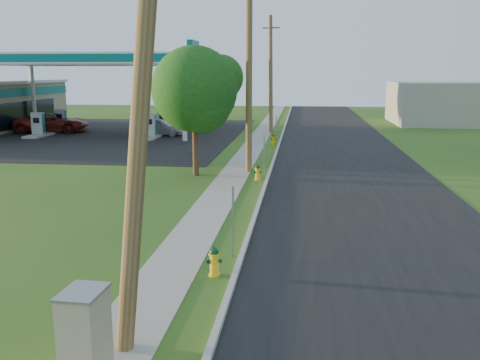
# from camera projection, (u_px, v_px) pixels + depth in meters

# --- Properties ---
(ground_plane) EXTENTS (140.00, 140.00, 0.00)m
(ground_plane) POSITION_uv_depth(u_px,v_px,m) (194.00, 327.00, 10.72)
(ground_plane) COLOR #214E1B
(ground_plane) RESTS_ON ground
(road) EXTENTS (8.00, 120.00, 0.02)m
(road) POSITION_uv_depth(u_px,v_px,m) (366.00, 209.00, 19.94)
(road) COLOR black
(road) RESTS_ON ground
(curb) EXTENTS (0.15, 120.00, 0.15)m
(curb) POSITION_uv_depth(u_px,v_px,m) (259.00, 204.00, 20.38)
(curb) COLOR #A29F95
(curb) RESTS_ON ground
(sidewalk) EXTENTS (1.50, 120.00, 0.03)m
(sidewalk) POSITION_uv_depth(u_px,v_px,m) (214.00, 204.00, 20.59)
(sidewalk) COLOR #99958B
(sidewalk) RESTS_ON ground
(forecourt) EXTENTS (26.00, 28.00, 0.02)m
(forecourt) POSITION_uv_depth(u_px,v_px,m) (80.00, 134.00, 43.68)
(forecourt) COLOR black
(forecourt) RESTS_ON ground
(utility_pole_near) EXTENTS (1.40, 0.32, 9.48)m
(utility_pole_near) POSITION_uv_depth(u_px,v_px,m) (141.00, 86.00, 8.86)
(utility_pole_near) COLOR brown
(utility_pole_near) RESTS_ON ground
(utility_pole_mid) EXTENTS (1.40, 0.32, 9.80)m
(utility_pole_mid) POSITION_uv_depth(u_px,v_px,m) (249.00, 73.00, 26.35)
(utility_pole_mid) COLOR brown
(utility_pole_mid) RESTS_ON ground
(utility_pole_far) EXTENTS (1.40, 0.32, 9.50)m
(utility_pole_far) POSITION_uv_depth(u_px,v_px,m) (271.00, 74.00, 43.90)
(utility_pole_far) COLOR brown
(utility_pole_far) RESTS_ON ground
(sign_post_near) EXTENTS (0.05, 0.04, 2.00)m
(sign_post_near) POSITION_uv_depth(u_px,v_px,m) (233.00, 222.00, 14.58)
(sign_post_near) COLOR gray
(sign_post_near) RESTS_ON ground
(sign_post_mid) EXTENTS (0.05, 0.04, 2.00)m
(sign_post_mid) POSITION_uv_depth(u_px,v_px,m) (264.00, 156.00, 26.07)
(sign_post_mid) COLOR gray
(sign_post_mid) RESTS_ON ground
(sign_post_far) EXTENTS (0.05, 0.04, 2.00)m
(sign_post_far) POSITION_uv_depth(u_px,v_px,m) (276.00, 129.00, 37.94)
(sign_post_far) COLOR gray
(sign_post_far) RESTS_ON ground
(gas_canopy) EXTENTS (18.18, 9.18, 6.40)m
(gas_canopy) POSITION_uv_depth(u_px,v_px,m) (100.00, 60.00, 42.28)
(gas_canopy) COLOR silver
(gas_canopy) RESTS_ON ground
(fuel_pump_nw) EXTENTS (1.20, 3.20, 1.90)m
(fuel_pump_nw) POSITION_uv_depth(u_px,v_px,m) (38.00, 128.00, 41.87)
(fuel_pump_nw) COLOR #A29F95
(fuel_pump_nw) RESTS_ON ground
(fuel_pump_ne) EXTENTS (1.20, 3.20, 1.90)m
(fuel_pump_ne) POSITION_uv_depth(u_px,v_px,m) (150.00, 129.00, 40.85)
(fuel_pump_ne) COLOR #A29F95
(fuel_pump_ne) RESTS_ON ground
(fuel_pump_sw) EXTENTS (1.20, 3.20, 1.90)m
(fuel_pump_sw) POSITION_uv_depth(u_px,v_px,m) (61.00, 123.00, 45.77)
(fuel_pump_sw) COLOR #A29F95
(fuel_pump_sw) RESTS_ON ground
(fuel_pump_se) EXTENTS (1.20, 3.20, 1.90)m
(fuel_pump_se) POSITION_uv_depth(u_px,v_px,m) (163.00, 124.00, 44.75)
(fuel_pump_se) COLOR #A29F95
(fuel_pump_se) RESTS_ON ground
(price_pylon) EXTENTS (0.34, 2.04, 6.85)m
(price_pylon) POSITION_uv_depth(u_px,v_px,m) (194.00, 65.00, 32.05)
(price_pylon) COLOR gray
(price_pylon) RESTS_ON ground
(distant_building) EXTENTS (14.00, 10.00, 4.00)m
(distant_building) POSITION_uv_depth(u_px,v_px,m) (467.00, 103.00, 52.08)
(distant_building) COLOR gray
(distant_building) RESTS_ON ground
(tree_verge) EXTENTS (4.14, 4.14, 6.27)m
(tree_verge) POSITION_uv_depth(u_px,v_px,m) (196.00, 93.00, 25.52)
(tree_verge) COLOR #3D2B1C
(tree_verge) RESTS_ON ground
(tree_lot) EXTENTS (4.40, 4.40, 6.67)m
(tree_lot) POSITION_uv_depth(u_px,v_px,m) (222.00, 79.00, 51.77)
(tree_lot) COLOR #3D2B1C
(tree_lot) RESTS_ON ground
(hydrant_near) EXTENTS (0.40, 0.36, 0.77)m
(hydrant_near) POSITION_uv_depth(u_px,v_px,m) (214.00, 262.00, 13.34)
(hydrant_near) COLOR yellow
(hydrant_near) RESTS_ON ground
(hydrant_mid) EXTENTS (0.38, 0.34, 0.74)m
(hydrant_mid) POSITION_uv_depth(u_px,v_px,m) (258.00, 172.00, 25.21)
(hydrant_mid) COLOR gold
(hydrant_mid) RESTS_ON ground
(hydrant_far) EXTENTS (0.39, 0.34, 0.75)m
(hydrant_far) POSITION_uv_depth(u_px,v_px,m) (273.00, 139.00, 37.45)
(hydrant_far) COLOR #DDB700
(hydrant_far) RESTS_ON ground
(utility_cabinet) EXTENTS (0.71, 0.91, 1.49)m
(utility_cabinet) POSITION_uv_depth(u_px,v_px,m) (85.00, 332.00, 8.94)
(utility_cabinet) COLOR tan
(utility_cabinet) RESTS_ON ground
(car_red) EXTENTS (6.37, 3.78, 1.66)m
(car_red) POSITION_uv_depth(u_px,v_px,m) (52.00, 123.00, 44.73)
(car_red) COLOR maroon
(car_red) RESTS_ON ground
(car_silver) EXTENTS (4.32, 1.89, 1.45)m
(car_silver) POSITION_uv_depth(u_px,v_px,m) (158.00, 126.00, 42.64)
(car_silver) COLOR silver
(car_silver) RESTS_ON ground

